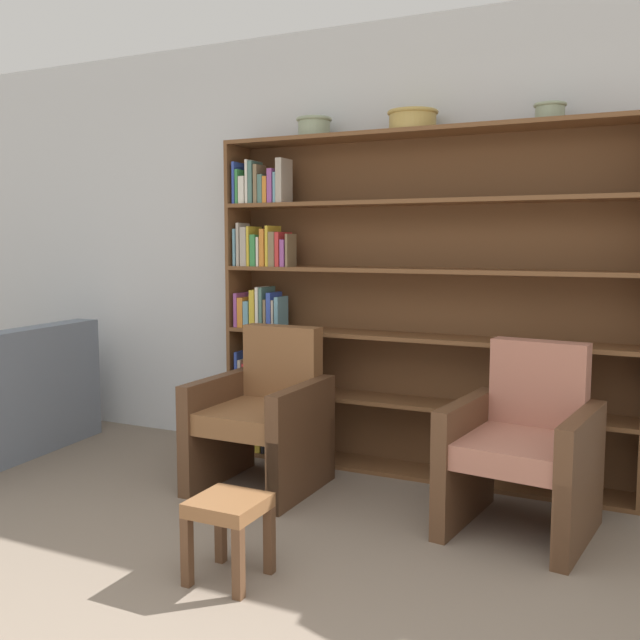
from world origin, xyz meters
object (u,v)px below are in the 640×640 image
(bowl_sage, at_px, (550,111))
(armchair_cushioned, at_px, (524,449))
(bowl_olive, at_px, (413,119))
(armchair_leather, at_px, (264,417))
(footstool, at_px, (229,516))
(bowl_brass, at_px, (314,126))
(bookshelf, at_px, (384,307))

(bowl_sage, height_order, armchair_cushioned, bowl_sage)
(bowl_olive, bearing_deg, bowl_sage, 0.00)
(bowl_olive, bearing_deg, armchair_leather, -139.35)
(armchair_leather, height_order, footstool, armchair_leather)
(bowl_sage, bearing_deg, bowl_brass, -180.00)
(bowl_sage, xyz_separation_m, footstool, (-0.99, -1.66, -1.83))
(armchair_cushioned, bearing_deg, bookshelf, -25.31)
(bowl_olive, relative_size, bowl_sage, 1.71)
(bowl_olive, xyz_separation_m, footstool, (-0.22, -1.66, -1.84))
(bookshelf, distance_m, armchair_cushioned, 1.28)
(bookshelf, relative_size, footstool, 7.19)
(armchair_leather, height_order, armchair_cushioned, same)
(bookshelf, relative_size, bowl_olive, 8.49)
(bookshelf, relative_size, armchair_cushioned, 2.78)
(footstool, bearing_deg, armchair_cushioned, 46.80)
(bowl_brass, xyz_separation_m, bowl_olive, (0.64, 0.00, -0.00))
(bowl_brass, height_order, bowl_sage, bowl_brass)
(bowl_brass, distance_m, armchair_cushioned, 2.30)
(bowl_brass, height_order, armchair_leather, bowl_brass)
(armchair_cushioned, relative_size, footstool, 2.59)
(armchair_leather, bearing_deg, bowl_brass, -93.36)
(footstool, bearing_deg, bowl_brass, 104.09)
(bowl_olive, height_order, armchair_leather, bowl_olive)
(bowl_olive, height_order, bowl_sage, bowl_olive)
(bowl_brass, xyz_separation_m, armchair_leather, (-0.04, -0.58, -1.72))
(footstool, bearing_deg, bowl_olive, 82.33)
(armchair_leather, bearing_deg, bowl_olive, -138.80)
(armchair_leather, distance_m, footstool, 1.17)
(armchair_leather, bearing_deg, bookshelf, -129.30)
(bowl_sage, distance_m, armchair_cushioned, 1.80)
(bowl_olive, height_order, armchair_cushioned, bowl_olive)
(bowl_brass, relative_size, armchair_cushioned, 0.24)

